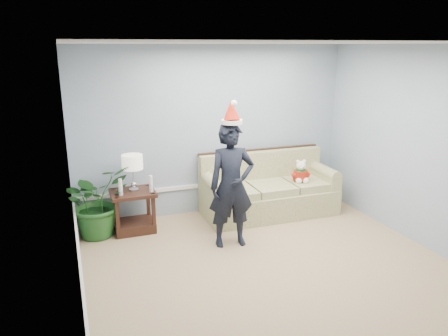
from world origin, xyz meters
name	(u,v)px	position (x,y,z in m)	size (l,w,h in m)	color
room_shell	(288,171)	(0.00, 0.00, 1.35)	(4.54, 5.04, 2.74)	tan
wainscot_trim	(162,222)	(-1.18, 1.18, 0.45)	(4.49, 4.99, 0.06)	white
sofa	(268,192)	(0.78, 2.05, 0.36)	(2.16, 0.95, 1.01)	#54642F
side_table	(134,215)	(-1.41, 2.07, 0.24)	(0.64, 0.54, 0.62)	#3A1D15
table_lamp	(132,164)	(-1.38, 2.10, 1.03)	(0.30, 0.30, 0.54)	silver
candle_pair	(136,186)	(-1.37, 1.96, 0.73)	(0.50, 0.06, 0.24)	silver
houseplant	(97,201)	(-1.92, 2.10, 0.52)	(0.94, 0.81, 1.04)	#1E521F
man	(232,186)	(-0.21, 1.15, 0.85)	(0.62, 0.41, 1.71)	black
santa_hat	(231,113)	(-0.21, 1.16, 1.84)	(0.32, 0.35, 0.33)	white
teddy_bear	(301,174)	(1.28, 1.88, 0.66)	(0.27, 0.28, 0.38)	white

